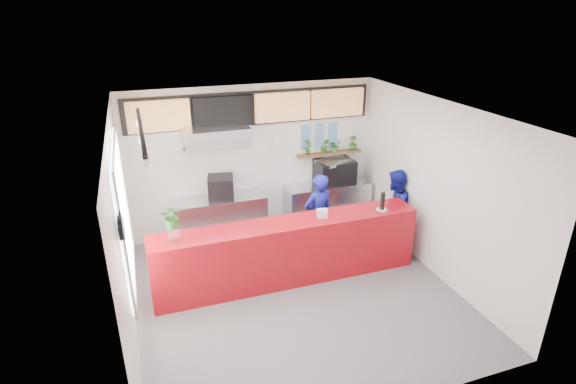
{
  "coord_description": "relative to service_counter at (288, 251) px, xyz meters",
  "views": [
    {
      "loc": [
        -2.14,
        -5.8,
        4.39
      ],
      "look_at": [
        0.1,
        0.7,
        1.5
      ],
      "focal_mm": 28.0,
      "sensor_mm": 36.0,
      "label": 1
    }
  ],
  "objects": [
    {
      "name": "herb_shelf",
      "position": [
        1.6,
        2.0,
        0.95
      ],
      "size": [
        1.4,
        0.18,
        0.04
      ],
      "primitive_type": "cube",
      "color": "brown",
      "rests_on": "wall_back"
    },
    {
      "name": "prep_bench",
      "position": [
        -0.8,
        1.8,
        -0.1
      ],
      "size": [
        1.8,
        0.6,
        0.9
      ],
      "primitive_type": "cube",
      "color": "#B2B5BA",
      "rests_on": "ground"
    },
    {
      "name": "wall_right",
      "position": [
        2.5,
        -0.4,
        0.95
      ],
      "size": [
        0.0,
        5.0,
        5.0
      ],
      "primitive_type": "plane",
      "rotation": [
        1.57,
        0.0,
        -1.57
      ],
      "color": "white",
      "rests_on": "ground"
    },
    {
      "name": "track_rail",
      "position": [
        -2.1,
        -0.4,
        2.39
      ],
      "size": [
        0.05,
        2.4,
        0.04
      ],
      "primitive_type": "cube",
      "color": "black",
      "rests_on": "ceiling"
    },
    {
      "name": "herb_c",
      "position": [
        1.72,
        2.0,
        1.1
      ],
      "size": [
        0.3,
        0.28,
        0.26
      ],
      "primitive_type": "imported",
      "rotation": [
        0.0,
        0.0,
        0.38
      ],
      "color": "#285E21",
      "rests_on": "herb_shelf"
    },
    {
      "name": "white_plate",
      "position": [
        1.68,
        -0.09,
        0.56
      ],
      "size": [
        0.21,
        0.21,
        0.01
      ],
      "primitive_type": "cylinder",
      "rotation": [
        0.0,
        0.0,
        0.12
      ],
      "color": "silver",
      "rests_on": "service_counter"
    },
    {
      "name": "soffit",
      "position": [
        0.0,
        2.06,
        2.0
      ],
      "size": [
        4.8,
        0.04,
        0.65
      ],
      "primitive_type": "cube",
      "color": "black",
      "rests_on": "wall_back"
    },
    {
      "name": "floor",
      "position": [
        0.0,
        -0.4,
        -0.55
      ],
      "size": [
        5.0,
        5.0,
        0.0
      ],
      "primitive_type": "plane",
      "color": "slate",
      "rests_on": "ground"
    },
    {
      "name": "window_frame",
      "position": [
        -2.45,
        -0.1,
        1.15
      ],
      "size": [
        0.03,
        2.3,
        2.0
      ],
      "primitive_type": "cube",
      "color": "#B2B5BA",
      "rests_on": "wall_left"
    },
    {
      "name": "staff_center",
      "position": [
        0.79,
        0.62,
        0.26
      ],
      "size": [
        0.66,
        0.5,
        1.61
      ],
      "primitive_type": "imported",
      "rotation": [
        0.0,
        0.0,
        3.35
      ],
      "color": "navy",
      "rests_on": "ground"
    },
    {
      "name": "menu_board_mid_left",
      "position": [
        -0.59,
        1.98,
        2.0
      ],
      "size": [
        1.1,
        0.1,
        0.55
      ],
      "primitive_type": "cube",
      "color": "black",
      "rests_on": "wall_back"
    },
    {
      "name": "espresso_machine",
      "position": [
        1.65,
        1.8,
        0.6
      ],
      "size": [
        0.78,
        0.57,
        0.5
      ],
      "primitive_type": "cube",
      "rotation": [
        0.0,
        0.0,
        0.01
      ],
      "color": "black",
      "rests_on": "right_bench"
    },
    {
      "name": "window_pane",
      "position": [
        -2.47,
        -0.1,
        1.15
      ],
      "size": [
        0.04,
        2.2,
        1.9
      ],
      "primitive_type": "cube",
      "color": "silver",
      "rests_on": "wall_left"
    },
    {
      "name": "photo_frame_c",
      "position": [
        1.7,
        2.08,
        1.45
      ],
      "size": [
        0.2,
        0.02,
        0.25
      ],
      "primitive_type": "cube",
      "color": "#598CBF",
      "rests_on": "wall_back"
    },
    {
      "name": "wall_clock_rim",
      "position": [
        -2.46,
        -1.3,
        1.5
      ],
      "size": [
        0.05,
        0.3,
        0.3
      ],
      "primitive_type": "cylinder",
      "rotation": [
        0.0,
        1.57,
        0.0
      ],
      "color": "black",
      "rests_on": "wall_left"
    },
    {
      "name": "hood_lip",
      "position": [
        -0.8,
        1.75,
        1.4
      ],
      "size": [
        1.2,
        0.69,
        0.31
      ],
      "primitive_type": "cube",
      "rotation": [
        -0.35,
        0.0,
        0.0
      ],
      "color": "#B2B5BA",
      "rests_on": "ceiling"
    },
    {
      "name": "herb_a",
      "position": [
        1.12,
        2.0,
        1.14
      ],
      "size": [
        0.19,
        0.15,
        0.33
      ],
      "primitive_type": "imported",
      "rotation": [
        0.0,
        0.0,
        0.19
      ],
      "color": "#285E21",
      "rests_on": "herb_shelf"
    },
    {
      "name": "napkin_holder",
      "position": [
        0.59,
        -0.02,
        0.62
      ],
      "size": [
        0.19,
        0.14,
        0.15
      ],
      "primitive_type": "cube",
      "rotation": [
        0.0,
        0.0,
        -0.24
      ],
      "color": "silver",
      "rests_on": "service_counter"
    },
    {
      "name": "right_bench",
      "position": [
        1.5,
        1.8,
        -0.1
      ],
      "size": [
        1.8,
        0.6,
        0.9
      ],
      "primitive_type": "cube",
      "color": "#B2B5BA",
      "rests_on": "ground"
    },
    {
      "name": "menu_board_mid_right",
      "position": [
        0.57,
        1.98,
        2.0
      ],
      "size": [
        1.1,
        0.1,
        0.55
      ],
      "primitive_type": "cube",
      "color": "tan",
      "rests_on": "wall_back"
    },
    {
      "name": "herb_b",
      "position": [
        1.5,
        2.0,
        1.13
      ],
      "size": [
        0.2,
        0.18,
        0.31
      ],
      "primitive_type": "imported",
      "rotation": [
        0.0,
        0.0,
        -0.29
      ],
      "color": "#285E21",
      "rests_on": "herb_shelf"
    },
    {
      "name": "herb_d",
      "position": [
        2.15,
        2.0,
        1.12
      ],
      "size": [
        0.18,
        0.16,
        0.31
      ],
      "primitive_type": "imported",
      "rotation": [
        0.0,
        0.0,
        -0.05
      ],
      "color": "#285E21",
      "rests_on": "herb_shelf"
    },
    {
      "name": "photo_frame_a",
      "position": [
        1.1,
        2.08,
        1.45
      ],
      "size": [
        0.2,
        0.02,
        0.25
      ],
      "primitive_type": "cube",
      "color": "#598CBF",
      "rests_on": "wall_back"
    },
    {
      "name": "ceiling",
      "position": [
        0.0,
        -0.4,
        2.45
      ],
      "size": [
        5.0,
        5.0,
        0.0
      ],
      "primitive_type": "plane",
      "rotation": [
        3.14,
        0.0,
        0.0
      ],
      "color": "silver"
    },
    {
      "name": "panini_oven",
      "position": [
        -0.75,
        1.8,
        0.57
      ],
      "size": [
        0.57,
        0.57,
        0.43
      ],
      "primitive_type": "cube",
      "rotation": [
        0.0,
        0.0,
        -0.2
      ],
      "color": "black",
      "rests_on": "prep_bench"
    },
    {
      "name": "dec_plate_b",
      "position": [
        0.45,
        2.07,
        1.1
      ],
      "size": [
        0.24,
        0.03,
        0.24
      ],
      "primitive_type": "cylinder",
      "rotation": [
        1.57,
        0.0,
        0.0
      ],
      "color": "silver",
      "rests_on": "wall_back"
    },
    {
      "name": "menu_board_far_right",
      "position": [
        1.73,
        1.98,
        2.0
      ],
      "size": [
        1.1,
        0.1,
        0.55
      ],
      "primitive_type": "cube",
      "color": "tan",
      "rests_on": "wall_back"
    },
    {
      "name": "glass_vase",
      "position": [
        -1.82,
        -0.02,
        0.66
      ],
      "size": [
        0.19,
        0.19,
        0.22
      ],
      "primitive_type": "cylinder",
      "rotation": [
        0.0,
        0.0,
        0.06
      ],
      "color": "silver",
      "rests_on": "service_counter"
    },
    {
      "name": "espresso_tray",
      "position": [
        1.65,
        1.8,
        0.83
      ],
      "size": [
        0.8,
        0.65,
        0.06
      ],
      "primitive_type": "cube",
      "rotation": [
        0.0,
        0.0,
        0.28
      ],
      "color": "#A5A7AC",
      "rests_on": "espresso_machine"
    },
    {
      "name": "photo_frame_b",
      "position": [
        1.4,
        2.08,
        1.45
      ],
      "size": [
        0.2,
        0.02,
        0.25
      ],
      "primitive_type": "cube",
      "color": "#598CBF",
      "rests_on": "wall_back"
    },
    {
      "name": "menu_board_far_left",
      "position": [
        -1.75,
        1.98,
        2.0
      ],
      "size": [
        1.1,
        0.1,
        0.55
      ],
      "primitive_type": "cube",
      "color": "tan",
      "rests_on": "wall_back"
    },
    {
      "name": "dec_plate_c",
      "position": [
        0.15,
        2.07,
        0.9
      ],
      "size": [
        0.24,
        0.03,
        0.24
      ],
      "primitive_type": "cylinder",
      "rotation": [
        1.57,
        0.0,
        0.0
      ],
      "color": "silver",
      "rests_on": "wall_back"
    },
    {
      "name": "pepper_mill",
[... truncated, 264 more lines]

